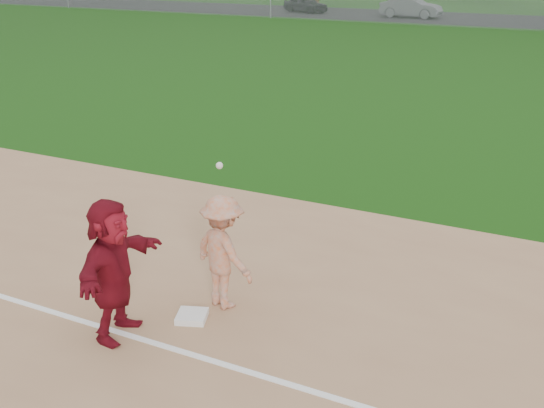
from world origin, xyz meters
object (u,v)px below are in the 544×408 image
at_px(first_base, 192,316).
at_px(base_runner, 113,269).
at_px(car_left, 305,4).
at_px(car_mid, 411,7).

bearing_deg(first_base, base_runner, -130.56).
height_order(base_runner, car_left, base_runner).
bearing_deg(car_left, first_base, -137.93).
distance_m(first_base, car_left, 49.22).
bearing_deg(first_base, car_mid, 102.80).
relative_size(car_left, car_mid, 0.86).
xyz_separation_m(base_runner, car_left, (-18.44, 46.13, -0.30)).
xyz_separation_m(first_base, base_runner, (-0.66, -0.77, 0.92)).
height_order(first_base, base_runner, base_runner).
xyz_separation_m(base_runner, car_mid, (-9.53, 45.64, -0.22)).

